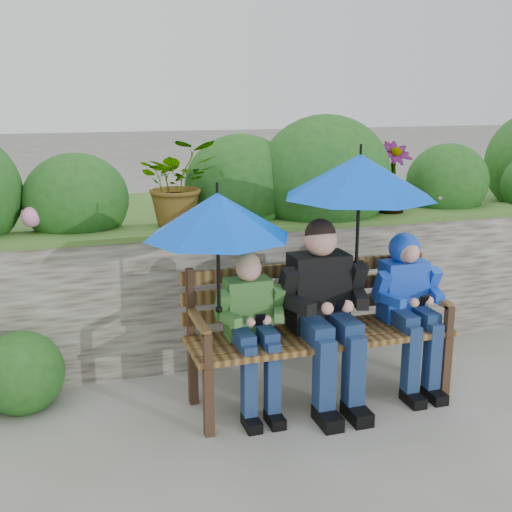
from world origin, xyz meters
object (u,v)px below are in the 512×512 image
object	(u,v)px
park_bench	(317,322)
umbrella_right	(360,176)
boy_left	(252,323)
umbrella_left	(217,215)
boy_middle	(325,305)
boy_right	(409,297)

from	to	relation	value
park_bench	umbrella_right	bearing A→B (deg)	-13.85
boy_left	umbrella_left	size ratio (longest dim) A/B	1.17
park_bench	boy_middle	distance (m)	0.17
boy_middle	umbrella_right	bearing A→B (deg)	7.27
boy_middle	umbrella_right	world-z (taller)	umbrella_right
umbrella_right	umbrella_left	bearing A→B (deg)	-178.04
boy_middle	umbrella_left	distance (m)	0.93
boy_left	boy_middle	bearing A→B (deg)	-2.22
boy_right	park_bench	bearing A→B (deg)	174.44
boy_middle	boy_right	world-z (taller)	boy_middle
park_bench	boy_middle	world-z (taller)	boy_middle
umbrella_right	boy_middle	bearing A→B (deg)	-172.73
boy_left	umbrella_left	xyz separation A→B (m)	(-0.22, -0.02, 0.70)
boy_middle	boy_right	bearing A→B (deg)	2.37
umbrella_left	umbrella_right	bearing A→B (deg)	1.96
umbrella_left	park_bench	bearing A→B (deg)	7.62
boy_left	boy_middle	size ratio (longest dim) A/B	0.85
boy_right	umbrella_right	xyz separation A→B (m)	(-0.40, 0.00, 0.83)
boy_left	boy_right	distance (m)	1.10
boy_middle	umbrella_right	size ratio (longest dim) A/B	1.24
boy_right	umbrella_right	size ratio (longest dim) A/B	1.10
boy_middle	park_bench	bearing A→B (deg)	99.64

